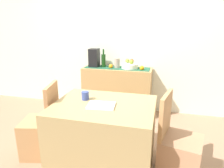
# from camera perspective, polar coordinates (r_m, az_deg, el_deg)

# --- Properties ---
(ground_plane) EXTENTS (6.40, 6.40, 0.02)m
(ground_plane) POSITION_cam_1_polar(r_m,az_deg,el_deg) (3.01, -2.02, -14.95)
(ground_plane) COLOR #9A745A
(ground_plane) RESTS_ON ground
(room_wall_rear) EXTENTS (6.40, 0.06, 2.70)m
(room_wall_rear) POSITION_cam_1_polar(r_m,az_deg,el_deg) (3.72, 3.02, 13.23)
(room_wall_rear) COLOR silver
(room_wall_rear) RESTS_ON ground
(sideboard_console) EXTENTS (1.19, 0.42, 0.82)m
(sideboard_console) POSITION_cam_1_polar(r_m,az_deg,el_deg) (3.65, 1.40, -1.83)
(sideboard_console) COLOR tan
(sideboard_console) RESTS_ON ground
(table_runner) EXTENTS (1.12, 0.32, 0.01)m
(table_runner) POSITION_cam_1_polar(r_m,az_deg,el_deg) (3.55, 1.45, 4.54)
(table_runner) COLOR #1F5138
(table_runner) RESTS_ON sideboard_console
(fruit_bowl) EXTENTS (0.28, 0.28, 0.08)m
(fruit_bowl) POSITION_cam_1_polar(r_m,az_deg,el_deg) (3.50, 4.95, 5.03)
(fruit_bowl) COLOR white
(fruit_bowl) RESTS_ON table_runner
(apple_upper) EXTENTS (0.07, 0.07, 0.07)m
(apple_upper) POSITION_cam_1_polar(r_m,az_deg,el_deg) (3.45, 5.42, 6.14)
(apple_upper) COLOR olive
(apple_upper) RESTS_ON fruit_bowl
(apple_front) EXTENTS (0.07, 0.07, 0.07)m
(apple_front) POSITION_cam_1_polar(r_m,az_deg,el_deg) (3.56, 5.53, 6.44)
(apple_front) COLOR #AC3D21
(apple_front) RESTS_ON fruit_bowl
(apple_center) EXTENTS (0.07, 0.07, 0.07)m
(apple_center) POSITION_cam_1_polar(r_m,az_deg,el_deg) (3.56, 4.31, 6.49)
(apple_center) COLOR olive
(apple_center) RESTS_ON fruit_bowl
(wine_bottle) EXTENTS (0.07, 0.07, 0.32)m
(wine_bottle) POSITION_cam_1_polar(r_m,az_deg,el_deg) (3.59, -2.38, 6.60)
(wine_bottle) COLOR #163E15
(wine_bottle) RESTS_ON sideboard_console
(coffee_maker) EXTENTS (0.16, 0.18, 0.32)m
(coffee_maker) POSITION_cam_1_polar(r_m,az_deg,el_deg) (3.63, -4.99, 7.29)
(coffee_maker) COLOR black
(coffee_maker) RESTS_ON sideboard_console
(ceramic_vase) EXTENTS (0.09, 0.09, 0.17)m
(ceramic_vase) POSITION_cam_1_polar(r_m,az_deg,el_deg) (3.53, 1.42, 5.85)
(ceramic_vase) COLOR #A09184
(ceramic_vase) RESTS_ON sideboard_console
(orange_loose_mid) EXTENTS (0.07, 0.07, 0.07)m
(orange_loose_mid) POSITION_cam_1_polar(r_m,az_deg,el_deg) (3.40, 8.33, 4.43)
(orange_loose_mid) COLOR orange
(orange_loose_mid) RESTS_ON sideboard_console
(orange_loose_end) EXTENTS (0.07, 0.07, 0.07)m
(orange_loose_end) POSITION_cam_1_polar(r_m,az_deg,el_deg) (3.51, -0.32, 4.96)
(orange_loose_end) COLOR orange
(orange_loose_end) RESTS_ON sideboard_console
(dining_table) EXTENTS (1.07, 0.85, 0.74)m
(dining_table) POSITION_cam_1_polar(r_m,az_deg,el_deg) (2.34, -2.21, -14.08)
(dining_table) COLOR tan
(dining_table) RESTS_ON ground
(open_book) EXTENTS (0.30, 0.24, 0.02)m
(open_book) POSITION_cam_1_polar(r_m,az_deg,el_deg) (2.12, -3.03, -5.99)
(open_book) COLOR white
(open_book) RESTS_ON dining_table
(coffee_cup) EXTENTS (0.08, 0.08, 0.09)m
(coffee_cup) POSITION_cam_1_polar(r_m,az_deg,el_deg) (2.31, -7.48, -3.25)
(coffee_cup) COLOR #384A91
(coffee_cup) RESTS_ON dining_table
(chair_near_window) EXTENTS (0.48, 0.48, 0.90)m
(chair_near_window) POSITION_cam_1_polar(r_m,az_deg,el_deg) (2.71, -19.05, -13.06)
(chair_near_window) COLOR tan
(chair_near_window) RESTS_ON ground
(chair_by_corner) EXTENTS (0.48, 0.48, 0.90)m
(chair_by_corner) POSITION_cam_1_polar(r_m,az_deg,el_deg) (2.34, 18.02, -18.08)
(chair_by_corner) COLOR tan
(chair_by_corner) RESTS_ON ground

